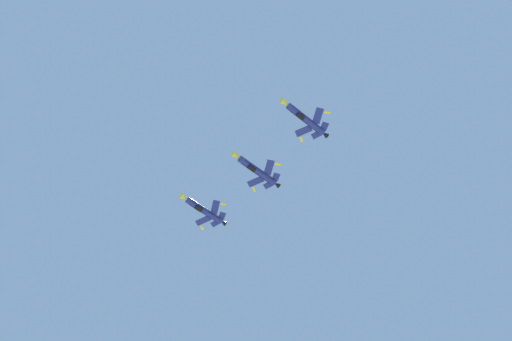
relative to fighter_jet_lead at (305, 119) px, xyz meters
The scene contains 3 objects.
fighter_jet_lead is the anchor object (origin of this frame).
fighter_jet_left_wing 18.26m from the fighter_jet_lead, 127.28° to the left, with size 13.59×11.87×4.38m.
fighter_jet_right_wing 39.93m from the fighter_jet_lead, 126.75° to the left, with size 13.59×11.82×4.50m.
Camera 1 is at (-3.61, 0.18, 1.75)m, focal length 44.17 mm.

